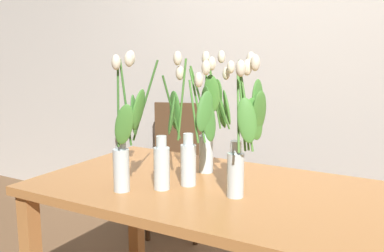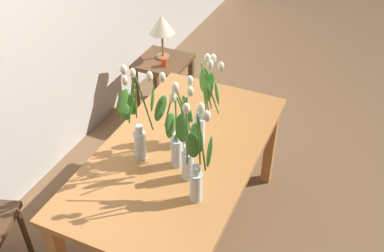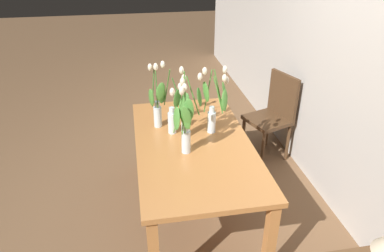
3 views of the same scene
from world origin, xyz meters
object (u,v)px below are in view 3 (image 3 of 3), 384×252
tulip_vase_0 (216,107)px  tulip_vase_2 (172,112)px  dining_table (193,153)px  dining_chair (274,112)px  tulip_vase_3 (186,111)px  tulip_vase_1 (185,126)px  tulip_vase_4 (157,107)px

tulip_vase_0 → tulip_vase_2: (-0.08, -0.34, -0.05)m
dining_table → tulip_vase_0: tulip_vase_0 is taller
dining_chair → dining_table: bearing=-51.1°
tulip_vase_3 → dining_chair: 1.35m
tulip_vase_1 → dining_chair: 1.54m
tulip_vase_1 → dining_chair: (-0.97, 1.10, -0.46)m
dining_table → dining_chair: dining_chair is taller
tulip_vase_4 → dining_chair: size_ratio=0.62×
tulip_vase_0 → tulip_vase_3: size_ratio=1.00×
dining_table → tulip_vase_3: tulip_vase_3 is taller
tulip_vase_3 → dining_chair: size_ratio=0.62×
tulip_vase_0 → dining_chair: (-0.69, 0.81, -0.45)m
tulip_vase_1 → tulip_vase_3: (-0.26, 0.05, -0.01)m
tulip_vase_0 → tulip_vase_2: bearing=-103.0°
tulip_vase_1 → dining_chair: size_ratio=0.62×
tulip_vase_1 → tulip_vase_4: bearing=-161.0°
tulip_vase_3 → tulip_vase_4: size_ratio=1.00×
tulip_vase_1 → tulip_vase_4: same height
dining_table → tulip_vase_3: size_ratio=2.76×
tulip_vase_1 → tulip_vase_2: size_ratio=0.99×
tulip_vase_0 → tulip_vase_4: (-0.18, -0.45, -0.05)m
tulip_vase_3 → dining_chair: bearing=124.3°
dining_table → tulip_vase_0: bearing=122.1°
dining_table → tulip_vase_2: bearing=-146.2°
tulip_vase_3 → tulip_vase_4: 0.30m
tulip_vase_2 → tulip_vase_3: bearing=41.7°
dining_table → tulip_vase_2: tulip_vase_2 is taller
tulip_vase_2 → tulip_vase_0: bearing=77.0°
tulip_vase_1 → tulip_vase_3: size_ratio=1.00×
dining_table → tulip_vase_0: (-0.13, 0.20, 0.33)m
tulip_vase_4 → dining_table: bearing=39.8°
tulip_vase_3 → tulip_vase_2: bearing=-138.3°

